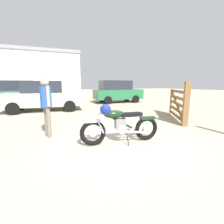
{
  "coord_description": "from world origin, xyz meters",
  "views": [
    {
      "loc": [
        -1.91,
        -3.47,
        1.49
      ],
      "look_at": [
        -0.03,
        0.4,
        0.7
      ],
      "focal_mm": 24.37,
      "sensor_mm": 36.0,
      "label": 1
    }
  ],
  "objects_px": {
    "bystander": "(46,102)",
    "silver_sedan_mid": "(44,96)",
    "timber_gate": "(179,104)",
    "red_hatchback_near": "(5,92)",
    "dark_sedan_left": "(117,91)",
    "vintage_motorcycle": "(119,125)"
  },
  "relations": [
    {
      "from": "timber_gate",
      "to": "vintage_motorcycle",
      "type": "bearing_deg",
      "value": 143.61
    },
    {
      "from": "vintage_motorcycle",
      "to": "red_hatchback_near",
      "type": "height_order",
      "value": "red_hatchback_near"
    },
    {
      "from": "vintage_motorcycle",
      "to": "bystander",
      "type": "bearing_deg",
      "value": -28.61
    },
    {
      "from": "bystander",
      "to": "silver_sedan_mid",
      "type": "distance_m",
      "value": 4.85
    },
    {
      "from": "timber_gate",
      "to": "dark_sedan_left",
      "type": "xyz_separation_m",
      "value": [
        0.66,
        6.76,
        0.21
      ]
    },
    {
      "from": "vintage_motorcycle",
      "to": "timber_gate",
      "type": "height_order",
      "value": "timber_gate"
    },
    {
      "from": "vintage_motorcycle",
      "to": "silver_sedan_mid",
      "type": "xyz_separation_m",
      "value": [
        -1.51,
        6.16,
        0.34
      ]
    },
    {
      "from": "vintage_motorcycle",
      "to": "timber_gate",
      "type": "distance_m",
      "value": 3.63
    },
    {
      "from": "bystander",
      "to": "silver_sedan_mid",
      "type": "relative_size",
      "value": 0.38
    },
    {
      "from": "timber_gate",
      "to": "bystander",
      "type": "height_order",
      "value": "bystander"
    },
    {
      "from": "silver_sedan_mid",
      "to": "bystander",
      "type": "bearing_deg",
      "value": 96.37
    },
    {
      "from": "dark_sedan_left",
      "to": "silver_sedan_mid",
      "type": "distance_m",
      "value": 5.88
    },
    {
      "from": "vintage_motorcycle",
      "to": "silver_sedan_mid",
      "type": "height_order",
      "value": "silver_sedan_mid"
    },
    {
      "from": "bystander",
      "to": "silver_sedan_mid",
      "type": "bearing_deg",
      "value": 72.94
    },
    {
      "from": "timber_gate",
      "to": "red_hatchback_near",
      "type": "distance_m",
      "value": 11.09
    },
    {
      "from": "bystander",
      "to": "red_hatchback_near",
      "type": "relative_size",
      "value": 0.34
    },
    {
      "from": "vintage_motorcycle",
      "to": "timber_gate",
      "type": "bearing_deg",
      "value": -150.66
    },
    {
      "from": "red_hatchback_near",
      "to": "silver_sedan_mid",
      "type": "xyz_separation_m",
      "value": [
        2.33,
        -3.37,
        -0.1
      ]
    },
    {
      "from": "dark_sedan_left",
      "to": "bystander",
      "type": "bearing_deg",
      "value": -126.82
    },
    {
      "from": "bystander",
      "to": "dark_sedan_left",
      "type": "height_order",
      "value": "dark_sedan_left"
    },
    {
      "from": "timber_gate",
      "to": "dark_sedan_left",
      "type": "bearing_deg",
      "value": 29.42
    },
    {
      "from": "timber_gate",
      "to": "silver_sedan_mid",
      "type": "distance_m",
      "value": 7.03
    }
  ]
}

